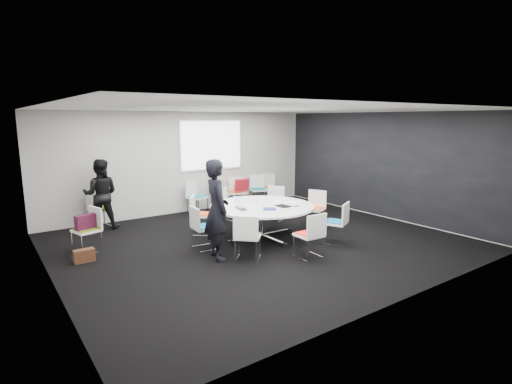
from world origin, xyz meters
TOP-DOWN VIEW (x-y plane):
  - room_shell at (0.09, 0.00)m, footprint 8.08×7.08m
  - conference_table at (0.22, 0.21)m, footprint 2.28×2.28m
  - projection_screen at (0.80, 3.46)m, footprint 1.90×0.03m
  - chair_ring_a at (1.78, 0.19)m, footprint 0.60×0.60m
  - chair_ring_b at (1.35, 1.25)m, footprint 0.62×0.63m
  - chair_ring_c at (0.20, 1.73)m, footprint 0.54×0.53m
  - chair_ring_d at (-0.74, 1.23)m, footprint 0.64×0.64m
  - chair_ring_e at (-1.19, 0.24)m, footprint 0.48×0.49m
  - chair_ring_f at (-0.83, -0.79)m, footprint 0.64×0.64m
  - chair_ring_g at (0.18, -1.38)m, footprint 0.47×0.46m
  - chair_ring_h at (1.26, -1.02)m, footprint 0.61×0.61m
  - chair_back_a at (0.13, 3.16)m, footprint 0.60×0.59m
  - chair_back_b at (0.94, 3.16)m, footprint 0.59×0.58m
  - chair_back_c at (1.48, 3.15)m, footprint 0.58×0.57m
  - chair_back_d at (2.23, 3.16)m, footprint 0.60×0.59m
  - chair_back_e at (2.75, 3.17)m, footprint 0.52×0.51m
  - chair_spare_left at (-3.16, 1.39)m, footprint 0.55×0.56m
  - chair_person_back at (-2.47, 3.17)m, footprint 0.56×0.55m
  - person_main at (-1.26, -0.40)m, footprint 0.58×0.76m
  - person_back at (-2.47, 3.00)m, footprint 1.00×0.90m
  - laptop at (-0.31, 0.15)m, footprint 0.27×0.38m
  - laptop_lid at (-0.37, 0.27)m, footprint 0.02×0.30m
  - notebook_black at (0.53, -0.16)m, footprint 0.23×0.31m
  - tablet_folio at (0.11, -0.22)m, footprint 0.33×0.31m
  - papers_right at (0.76, 0.37)m, footprint 0.33×0.25m
  - papers_front at (0.92, 0.10)m, footprint 0.36×0.33m
  - cup at (0.23, 0.45)m, footprint 0.08×0.08m
  - phone at (0.76, -0.31)m, footprint 0.15×0.10m
  - maroon_bag at (-3.18, 1.38)m, footprint 0.42×0.26m
  - brown_bag at (-3.36, 0.84)m, footprint 0.36×0.17m
  - red_jacket at (1.47, 2.92)m, footprint 0.44×0.17m

SIDE VIEW (x-z plane):
  - brown_bag at x=-3.36m, z-range 0.00..0.24m
  - chair_ring_a at x=1.78m, z-range -0.16..0.72m
  - chair_ring_b at x=1.35m, z-range -0.16..0.72m
  - chair_ring_c at x=0.20m, z-range -0.16..0.72m
  - chair_ring_d at x=-0.74m, z-range -0.16..0.72m
  - chair_ring_e at x=-1.19m, z-range -0.16..0.72m
  - chair_ring_f at x=-0.83m, z-range -0.16..0.72m
  - chair_ring_g at x=0.18m, z-range -0.16..0.72m
  - chair_ring_h at x=1.26m, z-range -0.16..0.72m
  - chair_back_a at x=0.13m, z-range -0.16..0.72m
  - chair_back_b at x=0.94m, z-range -0.16..0.72m
  - chair_back_c at x=1.48m, z-range -0.16..0.72m
  - chair_back_d at x=2.23m, z-range -0.16..0.72m
  - chair_back_e at x=2.75m, z-range -0.16..0.72m
  - chair_spare_left at x=-3.16m, z-range -0.16..0.72m
  - chair_person_back at x=-2.47m, z-range -0.16..0.72m
  - conference_table at x=0.22m, z-range 0.18..0.91m
  - maroon_bag at x=-3.18m, z-range 0.48..0.76m
  - red_jacket at x=1.47m, z-range 0.52..0.88m
  - papers_right at x=0.76m, z-range 0.73..0.73m
  - papers_front at x=0.92m, z-range 0.73..0.73m
  - phone at x=0.76m, z-range 0.73..0.74m
  - notebook_black at x=0.53m, z-range 0.73..0.75m
  - tablet_folio at x=0.11m, z-range 0.73..0.76m
  - laptop at x=-0.31m, z-range 0.73..0.76m
  - cup at x=0.23m, z-range 0.73..0.82m
  - person_back at x=-2.47m, z-range 0.00..1.67m
  - laptop_lid at x=-0.37m, z-range 0.75..0.97m
  - person_main at x=-1.26m, z-range 0.00..1.88m
  - room_shell at x=0.09m, z-range -0.04..2.84m
  - projection_screen at x=0.80m, z-range 1.17..2.53m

